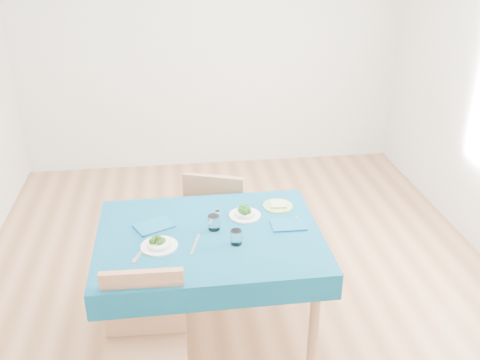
{
  "coord_description": "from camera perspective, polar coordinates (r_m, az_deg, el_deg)",
  "views": [
    {
      "loc": [
        -0.44,
        -3.27,
        2.44
      ],
      "look_at": [
        0.0,
        0.0,
        0.85
      ],
      "focal_mm": 40.0,
      "sensor_mm": 36.0,
      "label": 1
    }
  ],
  "objects": [
    {
      "name": "fork_near",
      "position": [
        3.09,
        -10.6,
        -7.69
      ],
      "size": [
        0.1,
        0.19,
        0.0
      ],
      "primitive_type": "cube",
      "rotation": [
        0.0,
        0.0,
        -0.4
      ],
      "color": "silver",
      "rests_on": "table"
    },
    {
      "name": "bread_slice",
      "position": [
        3.52,
        4.05,
        -2.6
      ],
      "size": [
        0.11,
        0.11,
        0.02
      ],
      "primitive_type": "cube",
      "rotation": [
        0.0,
        0.0,
        -0.04
      ],
      "color": "beige",
      "rests_on": "side_plate"
    },
    {
      "name": "room_shell",
      "position": [
        3.48,
        0.0,
        7.41
      ],
      "size": [
        4.02,
        4.52,
        2.73
      ],
      "color": "#8F5E3B",
      "rests_on": "ground"
    },
    {
      "name": "napkin_near",
      "position": [
        3.33,
        -9.15,
        -4.86
      ],
      "size": [
        0.27,
        0.24,
        0.01
      ],
      "primitive_type": "cube",
      "rotation": [
        0.0,
        0.0,
        0.44
      ],
      "color": "navy",
      "rests_on": "table"
    },
    {
      "name": "knife_near",
      "position": [
        3.13,
        -4.81,
        -6.81
      ],
      "size": [
        0.08,
        0.22,
        0.0
      ],
      "primitive_type": "cube",
      "rotation": [
        0.0,
        0.0,
        -0.27
      ],
      "color": "silver",
      "rests_on": "table"
    },
    {
      "name": "side_plate",
      "position": [
        3.53,
        4.05,
        -2.77
      ],
      "size": [
        0.2,
        0.2,
        0.01
      ],
      "primitive_type": "cylinder",
      "color": "#9CC15E",
      "rests_on": "table"
    },
    {
      "name": "chair_far",
      "position": [
        4.04,
        -2.11,
        -2.24
      ],
      "size": [
        0.57,
        0.6,
        1.1
      ],
      "primitive_type": "cube",
      "rotation": [
        0.0,
        0.0,
        2.8
      ],
      "color": "#9D6C49",
      "rests_on": "ground"
    },
    {
      "name": "napkin_far",
      "position": [
        3.31,
        5.16,
        -4.79
      ],
      "size": [
        0.21,
        0.15,
        0.01
      ],
      "primitive_type": "cube",
      "rotation": [
        0.0,
        0.0,
        -0.02
      ],
      "color": "navy",
      "rests_on": "table"
    },
    {
      "name": "chair_near",
      "position": [
        2.84,
        -10.28,
        -17.03
      ],
      "size": [
        0.44,
        0.48,
        1.07
      ],
      "primitive_type": "cube",
      "rotation": [
        0.0,
        0.0,
        -0.04
      ],
      "color": "#9D6C49",
      "rests_on": "ground"
    },
    {
      "name": "tumbler_center",
      "position": [
        3.25,
        -2.81,
        -4.56
      ],
      "size": [
        0.07,
        0.07,
        0.09
      ],
      "primitive_type": "cylinder",
      "color": "white",
      "rests_on": "table"
    },
    {
      "name": "fork_far",
      "position": [
        3.4,
        -2.41,
        -3.97
      ],
      "size": [
        0.04,
        0.18,
        0.0
      ],
      "primitive_type": "cube",
      "rotation": [
        0.0,
        0.0,
        -0.08
      ],
      "color": "silver",
      "rests_on": "table"
    },
    {
      "name": "bowl_far",
      "position": [
        3.39,
        0.52,
        -3.43
      ],
      "size": [
        0.2,
        0.2,
        0.06
      ],
      "primitive_type": null,
      "color": "white",
      "rests_on": "table"
    },
    {
      "name": "knife_far",
      "position": [
        3.34,
        5.72,
        -4.66
      ],
      "size": [
        0.1,
        0.18,
        0.0
      ],
      "primitive_type": "cube",
      "rotation": [
        0.0,
        0.0,
        -0.46
      ],
      "color": "silver",
      "rests_on": "table"
    },
    {
      "name": "table",
      "position": [
        3.44,
        -3.12,
        -11.18
      ],
      "size": [
        1.34,
        1.02,
        0.76
      ],
      "primitive_type": "cube",
      "color": "navy",
      "rests_on": "ground"
    },
    {
      "name": "bowl_near",
      "position": [
        3.12,
        -8.64,
        -6.58
      ],
      "size": [
        0.21,
        0.21,
        0.07
      ],
      "primitive_type": null,
      "color": "white",
      "rests_on": "table"
    },
    {
      "name": "tumbler_side",
      "position": [
        3.11,
        -0.41,
        -6.12
      ],
      "size": [
        0.07,
        0.07,
        0.09
      ],
      "primitive_type": "cylinder",
      "color": "white",
      "rests_on": "table"
    }
  ]
}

